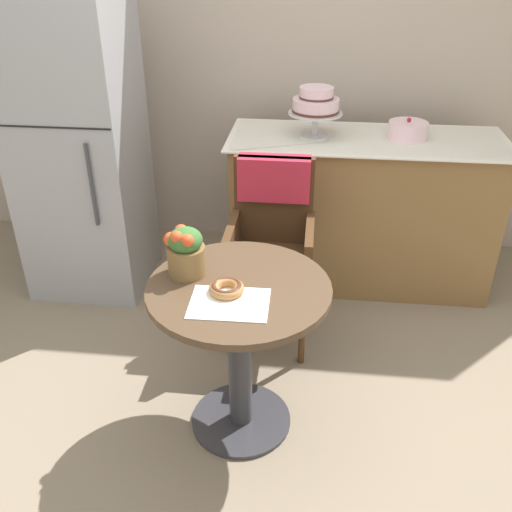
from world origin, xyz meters
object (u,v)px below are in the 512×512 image
object	(u,v)px
cafe_table	(240,330)
donut_front	(227,288)
flower_vase	(185,250)
round_layer_cake	(408,130)
refrigerator	(79,148)
wicker_chair	(272,223)
tiered_cake_stand	(316,104)

from	to	relation	value
cafe_table	donut_front	distance (m)	0.24
cafe_table	flower_vase	world-z (taller)	flower_vase
cafe_table	donut_front	world-z (taller)	donut_front
cafe_table	round_layer_cake	size ratio (longest dim) A/B	3.32
donut_front	round_layer_cake	bearing A→B (deg)	59.85
round_layer_cake	donut_front	bearing A→B (deg)	-120.15
flower_vase	round_layer_cake	distance (m)	1.61
cafe_table	flower_vase	distance (m)	0.39
cafe_table	refrigerator	size ratio (longest dim) A/B	0.42
refrigerator	round_layer_cake	bearing A→B (deg)	7.30
wicker_chair	flower_vase	xyz separation A→B (m)	(-0.29, -0.64, 0.19)
tiered_cake_stand	round_layer_cake	size ratio (longest dim) A/B	1.38
donut_front	wicker_chair	bearing A→B (deg)	82.02
wicker_chair	flower_vase	world-z (taller)	wicker_chair
wicker_chair	flower_vase	size ratio (longest dim) A/B	4.66
wicker_chair	round_layer_cake	size ratio (longest dim) A/B	4.40
donut_front	refrigerator	bearing A→B (deg)	131.26
wicker_chair	donut_front	world-z (taller)	wicker_chair
wicker_chair	flower_vase	distance (m)	0.72
wicker_chair	donut_front	bearing A→B (deg)	-96.57
flower_vase	refrigerator	xyz separation A→B (m)	(-0.83, 1.03, 0.02)
flower_vase	donut_front	bearing A→B (deg)	-34.38
flower_vase	tiered_cake_stand	bearing A→B (deg)	69.15
wicker_chair	tiered_cake_stand	bearing A→B (deg)	74.24
refrigerator	donut_front	bearing A→B (deg)	-48.74
donut_front	flower_vase	distance (m)	0.23
tiered_cake_stand	round_layer_cake	xyz separation A→B (m)	(0.52, 0.03, -0.14)
round_layer_cake	refrigerator	xyz separation A→B (m)	(-1.82, -0.23, -0.10)
round_layer_cake	wicker_chair	bearing A→B (deg)	-138.16
round_layer_cake	cafe_table	bearing A→B (deg)	-119.90
wicker_chair	donut_front	xyz separation A→B (m)	(-0.11, -0.76, 0.10)
donut_front	flower_vase	world-z (taller)	flower_vase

